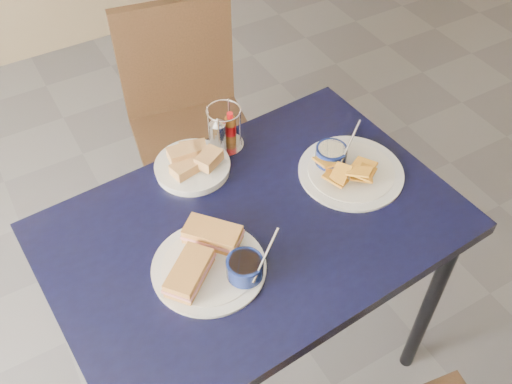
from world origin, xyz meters
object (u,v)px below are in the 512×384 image
sandwich_plate (212,261)px  plantain_plate (345,167)px  chair_far (183,109)px  dining_table (254,242)px  condiment_caddy (223,131)px  bread_basket (192,164)px

sandwich_plate → plantain_plate: (0.48, 0.11, -0.01)m
chair_far → plantain_plate: (0.18, -0.75, 0.24)m
chair_far → plantain_plate: chair_far is taller
dining_table → condiment_caddy: size_ratio=8.15×
dining_table → plantain_plate: bearing=7.3°
chair_far → condiment_caddy: 0.56m
chair_far → bread_basket: chair_far is taller
dining_table → condiment_caddy: 0.34m
sandwich_plate → bread_basket: sandwich_plate is taller
sandwich_plate → plantain_plate: size_ratio=1.02×
chair_far → sandwich_plate: 0.94m
condiment_caddy → sandwich_plate: bearing=-121.4°
bread_basket → plantain_plate: bearing=-30.6°
sandwich_plate → plantain_plate: same height
plantain_plate → chair_far: bearing=103.5°
plantain_plate → condiment_caddy: (-0.25, 0.27, 0.04)m
dining_table → bread_basket: 0.28m
dining_table → plantain_plate: 0.34m
bread_basket → condiment_caddy: size_ratio=1.56×
plantain_plate → condiment_caddy: condiment_caddy is taller
condiment_caddy → bread_basket: bearing=-158.8°
condiment_caddy → dining_table: bearing=-103.4°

